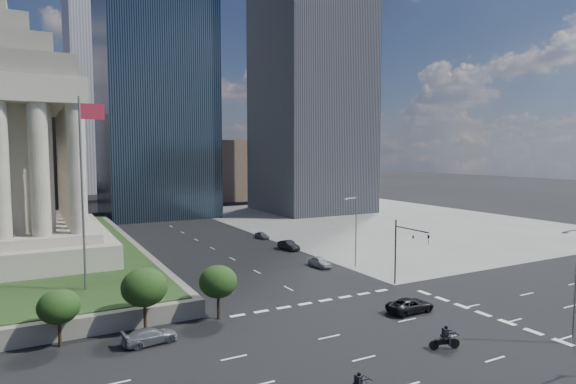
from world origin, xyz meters
TOP-DOWN VIEW (x-y plane):
  - ground at (0.00, 100.00)m, footprint 500.00×500.00m
  - sidewalk_ne at (46.00, 60.00)m, footprint 68.00×90.00m
  - flagpole at (-21.83, 24.00)m, footprint 2.52×0.24m
  - midrise_glass at (2.00, 95.00)m, footprint 26.00×26.00m
  - highrise_ne at (42.00, 85.00)m, footprint 26.00×28.00m
  - building_filler_ne at (32.00, 130.00)m, footprint 20.00×30.00m
  - building_filler_nw at (-30.00, 130.00)m, footprint 24.00×30.00m
  - traffic_signal_ne at (12.50, 13.70)m, footprint 0.30×5.74m
  - street_lamp_south at (13.33, -6.00)m, footprint 2.13×0.22m
  - street_lamp_north at (13.33, 25.00)m, footprint 2.13×0.22m
  - pickup_truck at (6.92, 6.66)m, footprint 5.15×2.43m
  - suv_grey at (-18.20, 11.00)m, footprint 4.78×2.33m
  - parked_sedan_near at (9.00, 27.32)m, footprint 4.30×1.83m
  - parked_sedan_mid at (10.78, 39.91)m, footprint 4.70×2.00m
  - parked_sedan_far at (11.27, 51.43)m, footprint 3.73×1.69m
  - motorcycle_lead at (2.93, -1.71)m, footprint 2.80×1.51m

SIDE VIEW (x-z plane):
  - ground at x=0.00m, z-range 0.00..0.00m
  - sidewalk_ne at x=46.00m, z-range 0.00..0.03m
  - parked_sedan_far at x=11.27m, z-range 0.00..1.24m
  - suv_grey at x=-18.20m, z-range 0.00..1.34m
  - pickup_truck at x=6.92m, z-range 0.00..1.42m
  - parked_sedan_near at x=9.00m, z-range 0.00..1.45m
  - parked_sedan_mid at x=10.78m, z-range 0.00..1.51m
  - motorcycle_lead at x=2.93m, z-range 0.00..2.02m
  - traffic_signal_ne at x=12.50m, z-range 1.25..9.25m
  - street_lamp_south at x=13.33m, z-range 0.66..10.66m
  - street_lamp_north at x=13.33m, z-range 0.66..10.66m
  - building_filler_ne at x=32.00m, z-range 0.00..20.00m
  - flagpole at x=-21.83m, z-range 3.11..23.11m
  - building_filler_nw at x=-30.00m, z-range 0.00..28.00m
  - midrise_glass at x=2.00m, z-range 0.00..60.00m
  - highrise_ne at x=42.00m, z-range 0.00..100.00m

